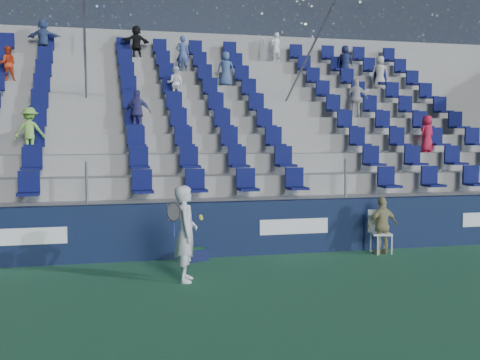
{
  "coord_description": "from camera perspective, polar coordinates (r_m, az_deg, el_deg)",
  "views": [
    {
      "loc": [
        -2.91,
        -9.69,
        2.6
      ],
      "look_at": [
        0.2,
        2.8,
        1.7
      ],
      "focal_mm": 45.0,
      "sensor_mm": 36.0,
      "label": 1
    }
  ],
  "objects": [
    {
      "name": "ground",
      "position": [
        10.44,
        2.7,
        -10.42
      ],
      "size": [
        70.0,
        70.0,
        0.0
      ],
      "primitive_type": "plane",
      "color": "#2E6C45",
      "rests_on": "ground"
    },
    {
      "name": "sponsor_wall",
      "position": [
        13.31,
        -1.19,
        -4.64
      ],
      "size": [
        24.0,
        0.32,
        1.2
      ],
      "color": "#0F1A39",
      "rests_on": "ground"
    },
    {
      "name": "grandstand",
      "position": [
        18.17,
        -4.8,
        2.53
      ],
      "size": [
        24.0,
        8.17,
        6.63
      ],
      "color": "gray",
      "rests_on": "ground"
    },
    {
      "name": "tennis_player",
      "position": [
        10.96,
        -5.16,
        -5.06
      ],
      "size": [
        0.69,
        0.7,
        1.75
      ],
      "color": "silver",
      "rests_on": "ground"
    },
    {
      "name": "line_judge_chair",
      "position": [
        14.02,
        13.07,
        -4.5
      ],
      "size": [
        0.52,
        0.54,
        0.97
      ],
      "color": "white",
      "rests_on": "ground"
    },
    {
      "name": "line_judge",
      "position": [
        13.87,
        13.36,
        -4.21
      ],
      "size": [
        0.79,
        0.4,
        1.29
      ],
      "primitive_type": "imported",
      "rotation": [
        0.0,
        0.0,
        3.25
      ],
      "color": "tan",
      "rests_on": "ground"
    },
    {
      "name": "ball_bin",
      "position": [
        12.85,
        -4.26,
        -7.02
      ],
      "size": [
        0.56,
        0.48,
        0.27
      ],
      "color": "#0F1437",
      "rests_on": "ground"
    }
  ]
}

